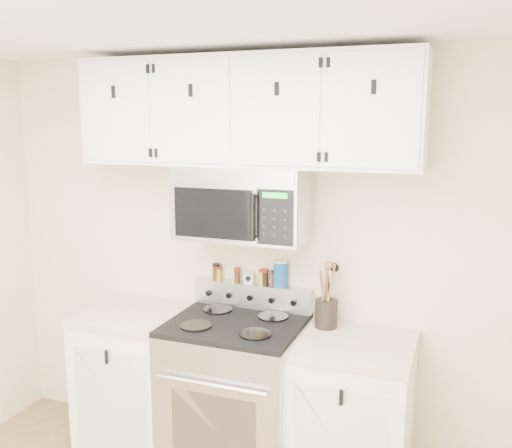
{
  "coord_description": "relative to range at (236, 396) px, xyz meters",
  "views": [
    {
      "loc": [
        1.22,
        -1.47,
        2.11
      ],
      "look_at": [
        0.12,
        1.45,
        1.53
      ],
      "focal_mm": 40.0,
      "sensor_mm": 36.0,
      "label": 1
    }
  ],
  "objects": [
    {
      "name": "back_wall",
      "position": [
        0.0,
        0.32,
        0.76
      ],
      "size": [
        3.5,
        0.01,
        2.5
      ],
      "primitive_type": "cube",
      "color": "beige",
      "rests_on": "floor"
    },
    {
      "name": "range",
      "position": [
        0.0,
        0.0,
        0.0
      ],
      "size": [
        0.76,
        0.65,
        1.1
      ],
      "color": "#B7B7BA",
      "rests_on": "floor"
    },
    {
      "name": "base_cabinet_left",
      "position": [
        -0.69,
        0.02,
        -0.03
      ],
      "size": [
        0.64,
        0.62,
        0.92
      ],
      "color": "white",
      "rests_on": "floor"
    },
    {
      "name": "base_cabinet_right",
      "position": [
        0.69,
        0.02,
        -0.03
      ],
      "size": [
        0.64,
        0.62,
        0.92
      ],
      "color": "white",
      "rests_on": "floor"
    },
    {
      "name": "microwave",
      "position": [
        0.0,
        0.13,
        1.14
      ],
      "size": [
        0.76,
        0.44,
        0.42
      ],
      "color": "#9E9EA3",
      "rests_on": "back_wall"
    },
    {
      "name": "upper_cabinets",
      "position": [
        -0.0,
        0.15,
        1.66
      ],
      "size": [
        2.0,
        0.35,
        0.62
      ],
      "color": "white",
      "rests_on": "back_wall"
    },
    {
      "name": "utensil_crock",
      "position": [
        0.49,
        0.18,
        0.53
      ],
      "size": [
        0.13,
        0.13,
        0.38
      ],
      "color": "black",
      "rests_on": "base_cabinet_right"
    },
    {
      "name": "kitchen_timer",
      "position": [
        -0.02,
        0.28,
        0.65
      ],
      "size": [
        0.06,
        0.05,
        0.07
      ],
      "primitive_type": "cube",
      "rotation": [
        0.0,
        0.0,
        0.01
      ],
      "color": "silver",
      "rests_on": "range"
    },
    {
      "name": "salt_canister",
      "position": [
        0.18,
        0.28,
        0.7
      ],
      "size": [
        0.09,
        0.09,
        0.17
      ],
      "color": "#144B8C",
      "rests_on": "range"
    },
    {
      "name": "spice_jar_0",
      "position": [
        -0.25,
        0.28,
        0.67
      ],
      "size": [
        0.05,
        0.05,
        0.11
      ],
      "color": "#3C250E",
      "rests_on": "range"
    },
    {
      "name": "spice_jar_1",
      "position": [
        -0.23,
        0.28,
        0.66
      ],
      "size": [
        0.04,
        0.04,
        0.09
      ],
      "color": "orange",
      "rests_on": "range"
    },
    {
      "name": "spice_jar_2",
      "position": [
        -0.11,
        0.28,
        0.66
      ],
      "size": [
        0.04,
        0.04,
        0.09
      ],
      "color": "#3B270E",
      "rests_on": "range"
    },
    {
      "name": "spice_jar_3",
      "position": [
        0.06,
        0.28,
        0.66
      ],
      "size": [
        0.04,
        0.04,
        0.1
      ],
      "color": "#BF9616",
      "rests_on": "range"
    },
    {
      "name": "spice_jar_4",
      "position": [
        0.08,
        0.28,
        0.66
      ],
      "size": [
        0.04,
        0.04,
        0.1
      ],
      "color": "black",
      "rests_on": "range"
    },
    {
      "name": "spice_jar_5",
      "position": [
        0.14,
        0.28,
        0.66
      ],
      "size": [
        0.04,
        0.04,
        0.1
      ],
      "color": "#3E240F",
      "rests_on": "range"
    },
    {
      "name": "spice_jar_6",
      "position": [
        0.2,
        0.28,
        0.66
      ],
      "size": [
        0.04,
        0.04,
        0.09
      ],
      "color": "gold",
      "rests_on": "range"
    }
  ]
}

